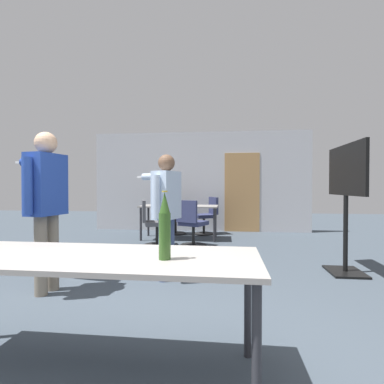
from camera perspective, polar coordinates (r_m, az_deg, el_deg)
The scene contains 11 objects.
back_wall at distance 7.96m, azimuth 1.77°, elevation 1.96°, with size 5.72×0.12×2.62m.
conference_table_near at distance 2.04m, azimuth -19.53°, elevation -12.98°, with size 2.16×0.74×0.75m.
conference_table_far at distance 6.72m, azimuth -2.43°, elevation -3.21°, with size 1.72×0.75×0.75m.
tv_screen at distance 4.55m, azimuth 27.30°, elevation 0.32°, with size 0.44×1.24×1.75m.
person_far_watching at distance 3.69m, azimuth -26.17°, elevation -0.57°, with size 0.78×0.71×1.78m.
person_right_polo at distance 3.81m, azimuth -5.05°, elevation -2.27°, with size 0.67×0.72×1.58m.
office_chair_mid_tucked at distance 5.99m, azimuth -7.40°, elevation -6.22°, with size 0.63×0.59×0.91m.
office_chair_near_pushed at distance 7.45m, azimuth -3.74°, elevation -4.60°, with size 0.57×0.52×0.94m.
office_chair_side_rolled at distance 5.87m, azimuth -0.10°, elevation -6.32°, with size 0.62×0.66×0.91m.
office_chair_far_left at distance 7.42m, azimuth 2.81°, elevation -4.78°, with size 0.67×0.64×0.91m.
beer_bottle at distance 1.77m, azimuth -5.22°, elevation -6.66°, with size 0.07×0.07×0.40m.
Camera 1 is at (0.70, -1.50, 1.18)m, focal length 28.00 mm.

